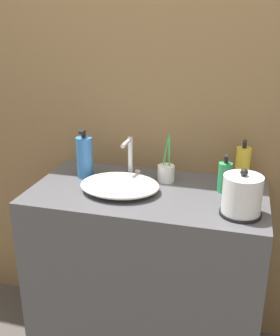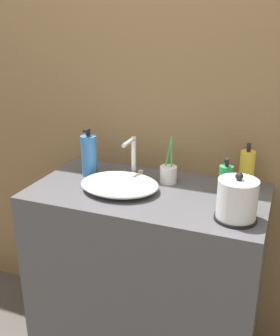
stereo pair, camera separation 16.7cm
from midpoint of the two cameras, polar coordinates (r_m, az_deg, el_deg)
wall_back at (r=1.85m, az=6.99°, el=12.20°), size 6.00×0.04×2.60m
vanity_counter at (r=1.91m, az=3.57°, el=-15.48°), size 1.01×0.54×0.88m
sink_basin at (r=1.68m, az=-0.16°, el=-2.44°), size 0.34×0.28×0.06m
faucet at (r=1.78m, az=1.73°, el=1.62°), size 0.06×0.13×0.20m
electric_kettle at (r=1.49m, az=17.05°, el=-4.73°), size 0.16×0.16×0.19m
toothbrush_cup at (r=1.78m, az=6.83°, el=-0.89°), size 0.08×0.08×0.22m
lotion_bottle at (r=1.78m, az=17.85°, el=-0.19°), size 0.06×0.06×0.20m
shampoo_bottle at (r=1.84m, az=-4.83°, el=1.81°), size 0.07×0.07×0.23m
mouthwash_bottle at (r=1.68m, az=15.12°, el=-1.80°), size 0.06×0.06×0.17m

